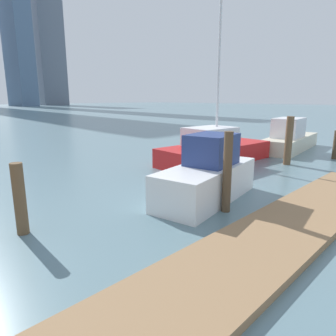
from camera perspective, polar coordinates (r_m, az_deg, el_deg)
name	(u,v)px	position (r m, az deg, el deg)	size (l,w,h in m)	color
floating_dock	(284,229)	(8.03, 20.86, -10.67)	(13.51, 2.00, 0.18)	#93704C
dock_piling_0	(289,141)	(15.89, 21.58, 4.74)	(0.34, 0.34, 2.34)	brown
dock_piling_1	(227,172)	(8.72, 10.99, -0.83)	(0.25, 0.25, 2.30)	brown
dock_piling_3	(336,145)	(18.46, 28.86, 3.78)	(0.30, 0.30, 1.52)	#473826
dock_piling_4	(20,199)	(8.02, -25.94, -5.24)	(0.28, 0.28, 1.74)	brown
moored_boat_2	(208,176)	(9.78, 7.41, -1.47)	(4.41, 2.28, 2.08)	white
moored_boat_3	(290,139)	(20.46, 21.77, 5.09)	(6.53, 2.61, 2.01)	beige
moored_boat_4	(214,149)	(15.47, 8.66, 3.50)	(6.55, 2.70, 9.15)	red
skyline_tower_5	(13,2)	(138.28, -26.89, 25.94)	(6.54, 12.57, 74.45)	slate
skyline_tower_6	(50,55)	(148.85, -21.19, 19.11)	(10.47, 9.77, 42.46)	slate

